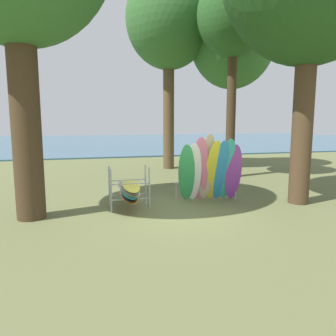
{
  "coord_description": "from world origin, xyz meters",
  "views": [
    {
      "loc": [
        -2.51,
        -8.69,
        2.58
      ],
      "look_at": [
        0.03,
        1.06,
        1.1
      ],
      "focal_mm": 34.52,
      "sensor_mm": 36.0,
      "label": 1
    }
  ],
  "objects": [
    {
      "name": "ground_plane",
      "position": [
        0.0,
        0.0,
        0.0
      ],
      "size": [
        80.0,
        80.0,
        0.0
      ],
      "primitive_type": "plane",
      "color": "#60663D"
    },
    {
      "name": "lake_water",
      "position": [
        0.0,
        31.83,
        0.05
      ],
      "size": [
        80.0,
        36.0,
        0.1
      ],
      "primitive_type": "cube",
      "color": "#38607A",
      "rests_on": "ground"
    },
    {
      "name": "tree_mid_behind",
      "position": [
        5.34,
        7.82,
        6.85
      ],
      "size": [
        4.55,
        4.55,
        9.5
      ],
      "color": "brown",
      "rests_on": "ground"
    },
    {
      "name": "tree_far_left_back",
      "position": [
        3.92,
        4.79,
        7.01
      ],
      "size": [
        3.17,
        3.17,
        8.94
      ],
      "color": "#42301E",
      "rests_on": "ground"
    },
    {
      "name": "tree_far_right_back",
      "position": [
        1.92,
        8.21,
        7.65
      ],
      "size": [
        4.41,
        4.41,
        10.29
      ],
      "color": "brown",
      "rests_on": "ground"
    },
    {
      "name": "leaning_board_pile",
      "position": [
        1.33,
        0.76,
        1.0
      ],
      "size": [
        2.19,
        1.16,
        2.2
      ],
      "color": "#339E56",
      "rests_on": "ground"
    },
    {
      "name": "board_storage_rack",
      "position": [
        -1.27,
        0.61,
        0.55
      ],
      "size": [
        1.15,
        2.13,
        1.25
      ],
      "color": "#9EA0A5",
      "rests_on": "ground"
    }
  ]
}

